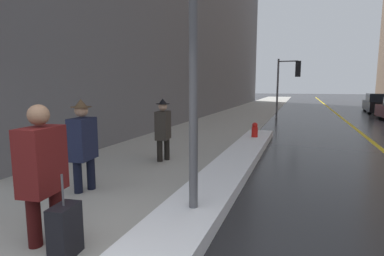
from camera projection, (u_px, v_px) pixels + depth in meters
sidewalk_slab at (232, 120)px, 16.95m from camera, size 4.00×80.00×0.01m
road_centre_stripe at (350, 124)px, 14.92m from camera, size 0.16×80.00×0.00m
snow_bank_curb at (231, 168)px, 6.57m from camera, size 0.87×10.55×0.22m
traffic_light_near at (290, 76)px, 17.42m from camera, size 1.31×0.32×3.48m
pedestrian_trailing at (42, 168)px, 3.51m from camera, size 0.39×0.58×1.68m
pedestrian_in_fedora at (83, 142)px, 5.28m from camera, size 0.37×0.55×1.67m
pedestrian_nearside at (163, 127)px, 7.48m from camera, size 0.35×0.52×1.58m
parked_car_black at (380, 104)px, 21.58m from camera, size 2.02×4.50×1.37m
rolling_suitcase at (65, 231)px, 3.29m from camera, size 0.27×0.39×0.95m
fire_hydrant at (255, 133)px, 9.91m from camera, size 0.20×0.20×0.70m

